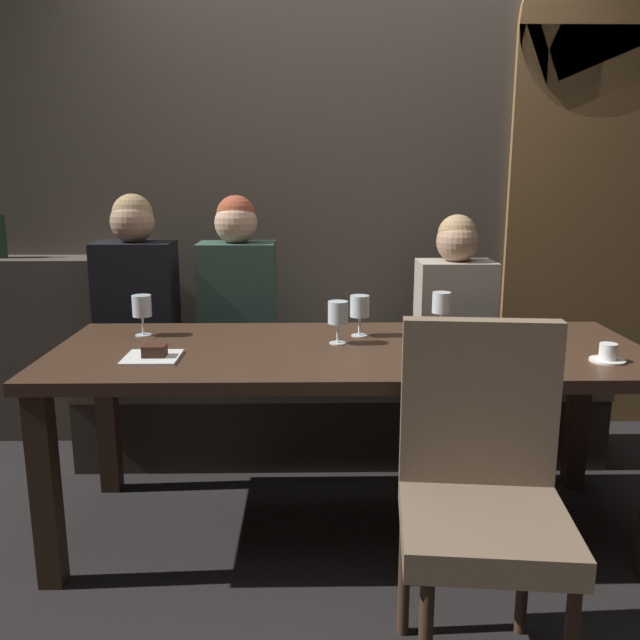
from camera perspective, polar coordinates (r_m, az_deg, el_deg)
ground at (r=2.77m, az=2.41°, el=-17.32°), size 9.00×9.00×0.00m
back_wall_tiled at (r=3.62m, az=1.48°, el=14.44°), size 6.00×0.12×3.00m
arched_door at (r=3.85m, az=22.43°, el=11.40°), size 0.90×0.05×2.55m
back_counter at (r=3.82m, az=-22.42°, el=-2.12°), size 1.10×0.28×0.95m
dining_table at (r=2.51m, az=2.55°, el=-4.29°), size 2.20×0.84×0.74m
banquette_bench at (r=3.31m, az=1.74°, el=-7.82°), size 2.50×0.44×0.45m
chair_near_side at (r=1.93m, az=13.66°, el=-13.02°), size 0.48×0.48×0.98m
diner_redhead at (r=3.23m, az=-15.44°, el=2.58°), size 0.36×0.24×0.83m
diner_bearded at (r=3.19m, az=-7.06°, el=2.74°), size 0.36×0.24×0.83m
diner_far_end at (r=3.26m, az=11.49°, el=1.99°), size 0.36×0.24×0.74m
wine_glass_center_front at (r=2.75m, az=10.35°, el=1.30°), size 0.08×0.08×0.16m
wine_glass_far_right at (r=2.64m, az=3.41°, el=1.01°), size 0.08×0.08×0.16m
wine_glass_far_left at (r=2.52m, az=1.54°, el=0.46°), size 0.08×0.08×0.16m
wine_glass_center_back at (r=2.73m, az=-15.00°, el=1.00°), size 0.08×0.08×0.16m
espresso_cup at (r=2.50m, az=23.42°, el=-2.70°), size 0.12×0.12×0.06m
dessert_plate at (r=2.40m, az=-14.11°, el=-2.93°), size 0.19×0.19×0.05m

